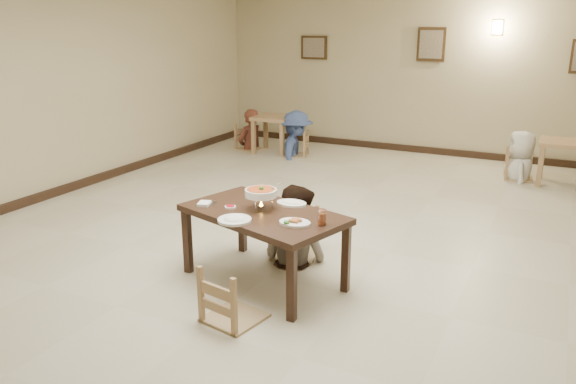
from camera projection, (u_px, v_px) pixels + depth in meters
The scene contains 27 objects.
floor at pixel (312, 239), 6.45m from camera, with size 10.00×10.00×0.00m, color beige.
wall_back at pixel (424, 72), 10.29m from camera, with size 10.00×10.00×0.00m, color #BDAF8A.
wall_left at pixel (48, 89), 7.71m from camera, with size 10.00×10.00×0.00m, color #BDAF8A.
baseboard_back at pixel (418, 149), 10.69m from camera, with size 8.00×0.06×0.12m, color black.
baseboard_left at pixel (62, 190), 8.12m from camera, with size 0.06×10.00×0.12m, color black.
picture_a at pixel (314, 48), 11.07m from camera, with size 0.55×0.04×0.45m.
picture_b at pixel (431, 44), 10.07m from camera, with size 0.50×0.04×0.60m.
wall_sconce at pixel (498, 27), 9.51m from camera, with size 0.16×0.05×0.22m, color #FFD88C.
main_table at pixel (263, 219), 5.23m from camera, with size 1.69×1.25×0.71m.
chair_far at pixel (296, 213), 5.87m from camera, with size 0.45×0.45×0.95m.
chair_near at pixel (233, 268), 4.59m from camera, with size 0.44×0.44×0.94m.
main_diner at pixel (295, 185), 5.66m from camera, with size 0.79×0.62×1.63m, color gray.
curry_warmer at pixel (261, 193), 5.22m from camera, with size 0.34×0.30×0.27m.
rice_plate_far at pixel (292, 203), 5.39m from camera, with size 0.30×0.30×0.07m.
rice_plate_near at pixel (235, 220), 4.94m from camera, with size 0.30×0.30×0.07m.
fried_plate at pixel (294, 222), 4.86m from camera, with size 0.28×0.28×0.06m.
chili_dish at pixel (230, 207), 5.29m from camera, with size 0.11×0.11×0.02m.
napkin_cutlery at pixel (205, 203), 5.38m from camera, with size 0.17×0.23×0.03m.
drink_glass at pixel (322, 218), 4.83m from camera, with size 0.07×0.07×0.14m.
bg_table_left at pixel (274, 123), 10.57m from camera, with size 0.75×0.75×0.69m.
bg_table_right at pixel (563, 150), 8.46m from camera, with size 0.68×0.68×0.68m.
bg_chair_ll at pixel (250, 126), 10.79m from camera, with size 0.45×0.45×0.96m.
bg_chair_lr at pixel (296, 132), 10.33m from camera, with size 0.41×0.41×0.88m.
bg_chair_rl at pixel (521, 151), 8.77m from camera, with size 0.42×0.42×0.90m.
bg_diner_a at pixel (249, 109), 10.69m from camera, with size 0.58×0.38×1.59m, color #58291D.
bg_diner_b at pixel (296, 111), 10.21m from camera, with size 1.08×0.62×1.67m, color #455C91.
bg_diner_c at pixel (524, 131), 8.68m from camera, with size 0.75×0.49×1.54m, color silver.
Camera 1 is at (2.42, -5.51, 2.40)m, focal length 35.00 mm.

